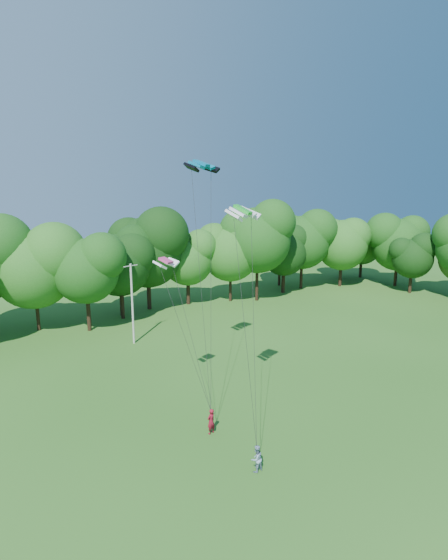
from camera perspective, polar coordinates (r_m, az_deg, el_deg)
ground at (r=24.28m, az=14.35°, el=-27.49°), size 160.00×160.00×0.00m
utility_pole at (r=43.76m, az=-11.89°, el=-2.97°), size 1.57×0.56×8.07m
kite_flyer_left at (r=28.94m, az=-1.71°, el=-17.97°), size 0.70×0.56×1.67m
kite_flyer_right at (r=25.84m, az=4.26°, el=-22.24°), size 0.81×0.67×1.54m
kite_teal at (r=32.34m, az=-2.97°, el=15.00°), size 3.02×2.14×0.56m
kite_green at (r=26.38m, az=2.47°, el=9.18°), size 2.77×2.06×0.60m
kite_pink at (r=29.10m, az=-7.60°, el=2.55°), size 2.00×1.51×0.38m
tree_back_center at (r=53.11m, az=-13.54°, el=3.19°), size 8.16×8.16×11.87m
tree_back_east at (r=68.56m, az=7.37°, el=5.50°), size 8.33×8.33×12.12m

